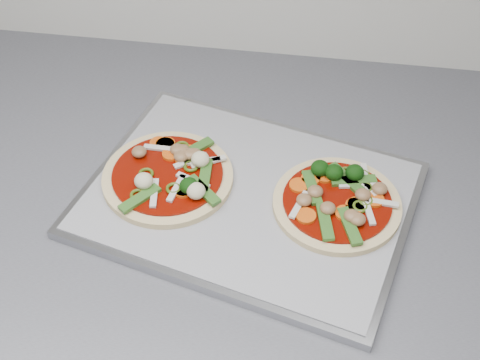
# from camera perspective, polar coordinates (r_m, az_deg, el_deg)

# --- Properties ---
(baking_tray) EXTENTS (0.47, 0.39, 0.01)m
(baking_tray) POSITION_cam_1_polar(r_m,az_deg,el_deg) (0.86, 0.64, -1.68)
(baking_tray) COLOR #9B9CA0
(baking_tray) RESTS_ON countertop
(parchment) EXTENTS (0.45, 0.37, 0.00)m
(parchment) POSITION_cam_1_polar(r_m,az_deg,el_deg) (0.85, 0.65, -1.34)
(parchment) COLOR gray
(parchment) RESTS_ON baking_tray
(pizza_left) EXTENTS (0.18, 0.18, 0.03)m
(pizza_left) POSITION_cam_1_polar(r_m,az_deg,el_deg) (0.87, -5.91, 0.47)
(pizza_left) COLOR #E5C88A
(pizza_left) RESTS_ON parchment
(pizza_right) EXTENTS (0.21, 0.21, 0.03)m
(pizza_right) POSITION_cam_1_polar(r_m,az_deg,el_deg) (0.84, 8.37, -1.66)
(pizza_right) COLOR #E5C88A
(pizza_right) RESTS_ON parchment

